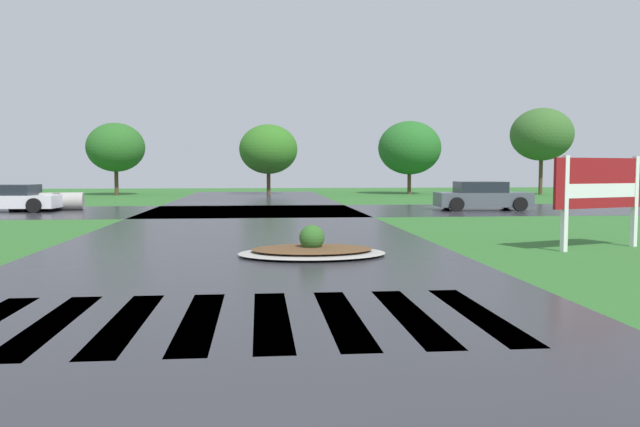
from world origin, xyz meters
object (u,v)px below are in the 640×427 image
(drainage_pipe_stack, at_px, (47,202))
(car_silver_hatch, at_px, (9,199))
(median_island, at_px, (312,250))
(car_dark_suv, at_px, (482,197))
(estate_billboard, at_px, (601,187))

(drainage_pipe_stack, bearing_deg, car_silver_hatch, -159.17)
(median_island, bearing_deg, drainage_pipe_stack, 123.64)
(car_dark_suv, bearing_deg, car_silver_hatch, -179.78)
(car_dark_suv, bearing_deg, median_island, -118.73)
(median_island, relative_size, car_dark_suv, 0.75)
(estate_billboard, distance_m, car_silver_hatch, 24.52)
(median_island, height_order, car_dark_suv, car_dark_suv)
(car_silver_hatch, height_order, drainage_pipe_stack, car_silver_hatch)
(estate_billboard, height_order, drainage_pipe_stack, estate_billboard)
(estate_billboard, bearing_deg, drainage_pipe_stack, -61.01)
(car_dark_suv, bearing_deg, estate_billboard, -95.65)
(median_island, distance_m, drainage_pipe_stack, 19.57)
(car_dark_suv, distance_m, drainage_pipe_stack, 20.02)
(car_dark_suv, distance_m, car_silver_hatch, 21.44)
(estate_billboard, bearing_deg, car_dark_suv, -118.27)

